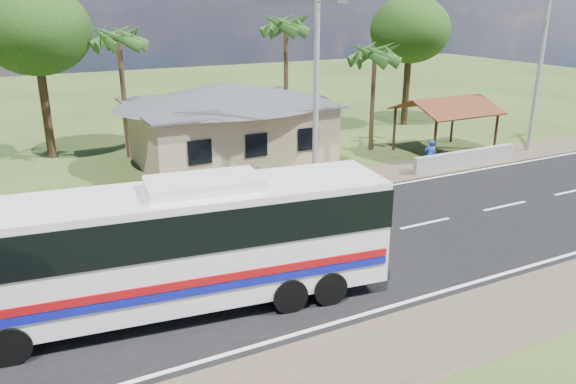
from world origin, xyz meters
The scene contains 14 objects.
ground centered at (0.00, 0.00, 0.00)m, with size 120.00×120.00×0.00m, color #2A4518.
road centered at (0.00, 0.00, 0.01)m, with size 120.00×16.00×0.03m.
house centered at (1.00, 13.00, 2.64)m, with size 12.40×10.00×5.00m.
waiting_shed centered at (13.00, 8.50, 2.73)m, with size 5.20×4.48×3.35m.
concrete_barrier centered at (12.00, 5.60, 0.45)m, with size 7.00×0.30×0.90m, color #9E9E99.
utility_poles centered at (2.67, 6.49, 5.77)m, with size 32.80×2.22×11.00m.
palm_near centered at (9.50, 11.00, 5.71)m, with size 2.80×2.80×6.70m.
palm_mid centered at (6.00, 15.50, 7.16)m, with size 2.80×2.80×8.20m.
palm_far centered at (-4.00, 16.00, 6.68)m, with size 2.80×2.80×7.70m.
tree_behind_house centered at (-8.00, 18.00, 7.12)m, with size 6.00×6.00×9.61m.
tree_behind_shed centered at (16.00, 16.00, 6.68)m, with size 5.60×5.60×9.02m.
coach_bus centered at (-6.53, -1.89, 2.26)m, with size 12.97×4.28×3.95m.
motorcycle centered at (0.05, 7.90, 0.45)m, with size 0.60×1.71×0.90m, color black.
person centered at (9.61, 5.77, 0.87)m, with size 0.63×0.42×1.74m, color #1B3C96.
Camera 1 is at (-10.19, -16.35, 8.62)m, focal length 35.00 mm.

